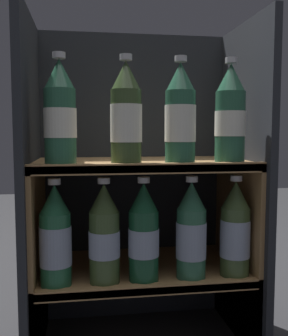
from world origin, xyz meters
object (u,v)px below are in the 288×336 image
object	(u,v)px
bottle_lower_front_1	(104,236)
bottle_lower_front_2	(144,235)
bottle_upper_front_0	(60,115)
bottle_lower_front_0	(55,239)
bottle_upper_front_2	(180,116)
bottle_lower_front_4	(235,232)
bottle_upper_front_1	(126,116)
bottle_lower_front_3	(191,233)
bottle_upper_front_3	(230,116)

from	to	relation	value
bottle_lower_front_1	bottle_lower_front_2	distance (m)	0.10
bottle_upper_front_0	bottle_lower_front_0	bearing A→B (deg)	-180.00
bottle_upper_front_2	bottle_lower_front_4	size ratio (longest dim) A/B	1.00
bottle_upper_front_1	bottle_lower_front_4	bearing A→B (deg)	0.00
bottle_lower_front_2	bottle_lower_front_3	xyz separation A→B (m)	(0.12, -0.00, -0.00)
bottle_upper_front_0	bottle_upper_front_1	bearing A→B (deg)	-0.00
bottle_upper_front_1	bottle_lower_front_4	size ratio (longest dim) A/B	1.00
bottle_upper_front_1	bottle_lower_front_3	bearing A→B (deg)	0.00
bottle_upper_front_1	bottle_upper_front_2	distance (m)	0.13
bottle_lower_front_1	bottle_lower_front_4	distance (m)	0.34
bottle_upper_front_0	bottle_lower_front_4	bearing A→B (deg)	-0.00
bottle_upper_front_0	bottle_upper_front_2	size ratio (longest dim) A/B	1.00
bottle_upper_front_0	bottle_lower_front_4	xyz separation A→B (m)	(0.44, -0.00, -0.30)
bottle_upper_front_0	bottle_lower_front_4	distance (m)	0.53
bottle_upper_front_3	bottle_lower_front_3	size ratio (longest dim) A/B	1.00
bottle_lower_front_1	bottle_lower_front_3	world-z (taller)	same
bottle_upper_front_1	bottle_lower_front_0	world-z (taller)	bottle_upper_front_1
bottle_lower_front_0	bottle_lower_front_2	distance (m)	0.22
bottle_upper_front_1	bottle_lower_front_2	bearing A→B (deg)	0.00
bottle_lower_front_0	bottle_lower_front_4	world-z (taller)	same
bottle_lower_front_0	bottle_lower_front_1	distance (m)	0.12
bottle_upper_front_3	bottle_upper_front_1	bearing A→B (deg)	180.00
bottle_upper_front_2	bottle_lower_front_4	xyz separation A→B (m)	(0.15, 0.00, -0.30)
bottle_upper_front_3	bottle_lower_front_2	size ratio (longest dim) A/B	1.00
bottle_upper_front_0	bottle_lower_front_3	world-z (taller)	bottle_upper_front_0
bottle_lower_front_2	bottle_lower_front_3	distance (m)	0.12
bottle_upper_front_3	bottle_lower_front_4	world-z (taller)	bottle_upper_front_3
bottle_lower_front_2	bottle_upper_front_2	bearing A→B (deg)	-0.00
bottle_lower_front_0	bottle_lower_front_3	xyz separation A→B (m)	(0.34, 0.00, 0.00)
bottle_lower_front_3	bottle_lower_front_4	bearing A→B (deg)	0.00
bottle_lower_front_0	bottle_lower_front_4	size ratio (longest dim) A/B	1.00
bottle_upper_front_0	bottle_lower_front_1	distance (m)	0.31
bottle_upper_front_0	bottle_upper_front_2	world-z (taller)	same
bottle_lower_front_0	bottle_lower_front_3	world-z (taller)	same
bottle_upper_front_3	bottle_lower_front_1	xyz separation A→B (m)	(-0.32, 0.00, -0.29)
bottle_lower_front_1	bottle_lower_front_4	world-z (taller)	same
bottle_upper_front_2	bottle_lower_front_0	size ratio (longest dim) A/B	1.00
bottle_upper_front_0	bottle_lower_front_2	world-z (taller)	bottle_upper_front_0
bottle_upper_front_1	bottle_lower_front_1	world-z (taller)	bottle_upper_front_1
bottle_lower_front_4	bottle_lower_front_0	bearing A→B (deg)	180.00
bottle_upper_front_1	bottle_upper_front_3	world-z (taller)	same
bottle_lower_front_0	bottle_lower_front_4	distance (m)	0.45
bottle_upper_front_1	bottle_upper_front_2	xyz separation A→B (m)	(0.13, 0.00, 0.00)
bottle_upper_front_2	bottle_upper_front_3	xyz separation A→B (m)	(0.13, 0.00, 0.00)
bottle_lower_front_4	bottle_upper_front_2	bearing A→B (deg)	180.00
bottle_upper_front_2	bottle_lower_front_4	distance (m)	0.33
bottle_upper_front_3	bottle_upper_front_0	bearing A→B (deg)	180.00
bottle_lower_front_0	bottle_upper_front_1	bearing A→B (deg)	0.00
bottle_lower_front_1	bottle_upper_front_1	bearing A→B (deg)	-0.00
bottle_upper_front_0	bottle_lower_front_3	xyz separation A→B (m)	(0.32, -0.00, -0.30)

